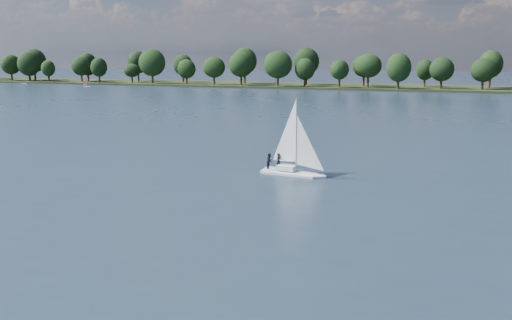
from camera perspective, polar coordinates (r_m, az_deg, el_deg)
The scene contains 6 objects.
ground at distance 121.67m, azimuth 16.54°, elevation 3.75°, with size 700.00×700.00×0.00m, color #233342.
far_shore at distance 233.23m, azimuth 18.08°, elevation 6.76°, with size 660.00×40.00×1.50m, color black.
sailboat at distance 64.69m, azimuth 3.42°, elevation 0.77°, with size 7.28×3.00×9.30m.
dinghy_pink at distance 247.75m, azimuth -16.57°, elevation 7.31°, with size 3.27×1.95×4.90m.
pontoon at distance 281.37m, azimuth -22.05°, elevation 7.09°, with size 4.00×2.00×0.50m, color slate.
treeline at distance 228.86m, azimuth 17.54°, elevation 8.77°, with size 562.82×73.74×17.98m.
Camera 1 is at (5.99, -20.75, 13.66)m, focal length 40.00 mm.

